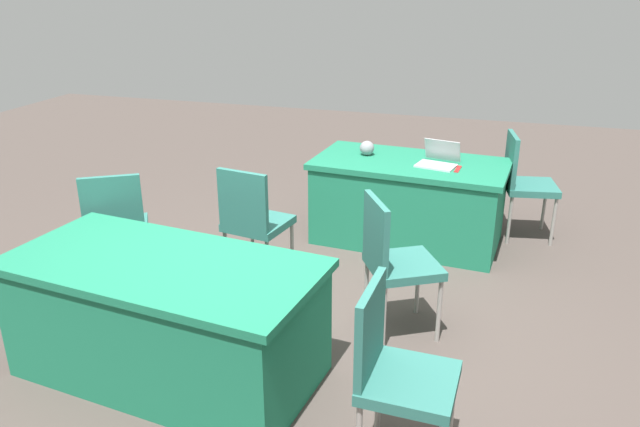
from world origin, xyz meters
The scene contains 11 objects.
ground_plane centered at (0.00, 0.00, 0.00)m, with size 14.40×14.40×0.00m, color #4C423D.
table_foreground centered at (-0.48, -1.98, 0.38)m, with size 1.74×1.00×0.75m.
table_mid_left centered at (0.57, 0.43, 0.38)m, with size 1.94×1.10×0.75m.
chair_near_front centered at (1.43, -0.37, 0.57)m, with size 0.60×0.60×0.97m.
chair_tucked_left centered at (-1.45, -2.37, 0.56)m, with size 0.51×0.51×0.96m.
chair_tucked_right centered at (-0.63, -0.41, 0.56)m, with size 0.60×0.60×0.97m.
chair_aisle centered at (0.54, -0.83, 0.54)m, with size 0.51×0.51×0.95m.
chair_by_pillar centered at (-0.86, 0.77, 0.56)m, with size 0.46×0.46×0.97m.
laptop_silver centered at (-0.72, -1.92, 0.79)m, with size 0.37×0.36×0.21m.
yarn_ball centered at (-0.07, -2.06, 0.82)m, with size 0.13×0.13×0.13m, color gray.
scissors_red centered at (-0.90, -1.85, 0.75)m, with size 0.18×0.04×0.01m, color red.
Camera 1 is at (-1.22, 3.22, 2.31)m, focal length 34.67 mm.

